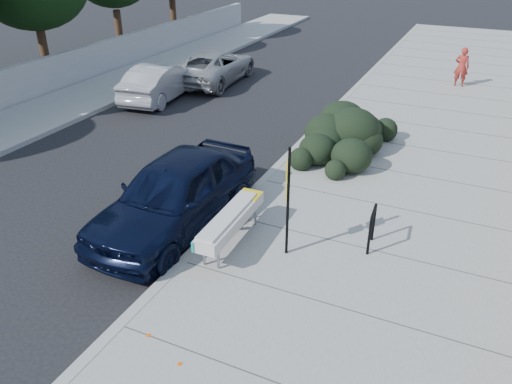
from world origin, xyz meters
TOP-DOWN VIEW (x-y plane):
  - ground at (0.00, 0.00)m, footprint 120.00×120.00m
  - sidewalk_near at (5.60, 5.00)m, footprint 11.20×50.00m
  - sidewalk_far at (-9.50, 5.00)m, footprint 3.00×50.00m
  - curb_near at (0.00, 5.00)m, footprint 0.22×50.00m
  - curb_far at (-8.00, 5.00)m, footprint 0.22×50.00m
  - bench at (0.60, 1.00)m, footprint 0.54×2.41m
  - bike_rack at (3.31, 2.10)m, footprint 0.10×0.62m
  - sign_post at (1.78, 1.15)m, footprint 0.14×0.26m
  - hedge at (1.50, 6.73)m, footprint 3.27×4.24m
  - sedan_navy at (-0.97, 1.32)m, footprint 2.15×4.97m
  - wagon_silver at (-6.73, 9.12)m, footprint 1.97×4.40m
  - suv_silver at (-6.00, 12.18)m, footprint 2.58×5.09m
  - pedestrian at (3.87, 15.51)m, footprint 0.59×0.40m

SIDE VIEW (x-z plane):
  - ground at x=0.00m, z-range 0.00..0.00m
  - sidewalk_near at x=5.60m, z-range 0.00..0.15m
  - sidewalk_far at x=-9.50m, z-range 0.00..0.15m
  - curb_near at x=0.00m, z-range 0.00..0.17m
  - curb_far at x=-8.00m, z-range 0.00..0.17m
  - suv_silver at x=-6.00m, z-range 0.00..1.38m
  - bike_rack at x=3.31m, z-range 0.24..1.14m
  - wagon_silver at x=-6.73m, z-range 0.00..1.40m
  - bench at x=0.60m, z-range 0.36..1.08m
  - sedan_navy at x=-0.97m, z-range 0.00..1.67m
  - hedge at x=1.50m, z-range 0.15..1.57m
  - pedestrian at x=3.87m, z-range 0.15..1.75m
  - sign_post at x=1.78m, z-range 0.32..2.69m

